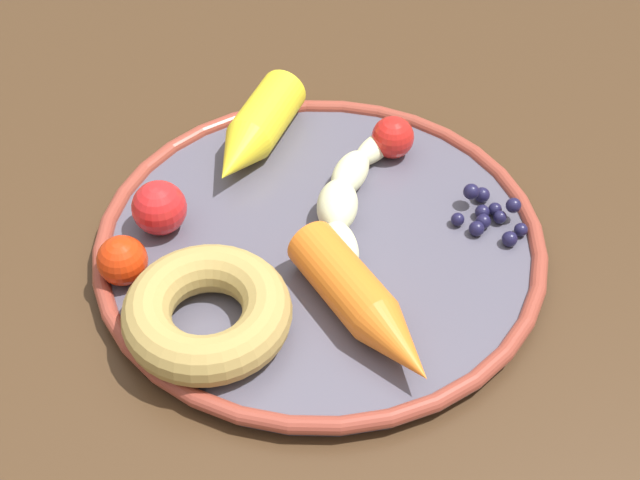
{
  "coord_description": "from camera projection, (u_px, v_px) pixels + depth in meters",
  "views": [
    {
      "loc": [
        0.08,
        -0.48,
        1.22
      ],
      "look_at": [
        0.03,
        -0.03,
        0.75
      ],
      "focal_mm": 51.05,
      "sensor_mm": 36.0,
      "label": 1
    }
  ],
  "objects": [
    {
      "name": "donut",
      "position": [
        207.0,
        313.0,
        0.59
      ],
      "size": [
        0.15,
        0.15,
        0.03
      ],
      "primitive_type": "torus",
      "rotation": [
        0.0,
        0.0,
        2.58
      ],
      "color": "#AA8D49",
      "rests_on": "plate"
    },
    {
      "name": "tomato_far",
      "position": [
        393.0,
        137.0,
        0.71
      ],
      "size": [
        0.03,
        0.03,
        0.03
      ],
      "primitive_type": "sphere",
      "color": "red",
      "rests_on": "plate"
    },
    {
      "name": "blueberry_pile",
      "position": [
        489.0,
        214.0,
        0.67
      ],
      "size": [
        0.06,
        0.06,
        0.02
      ],
      "color": "#191638",
      "rests_on": "plate"
    },
    {
      "name": "tomato_mid",
      "position": [
        122.0,
        261.0,
        0.62
      ],
      "size": [
        0.04,
        0.04,
        0.04
      ],
      "primitive_type": "sphere",
      "color": "red",
      "rests_on": "plate"
    },
    {
      "name": "dining_table",
      "position": [
        293.0,
        300.0,
        0.75
      ],
      "size": [
        1.1,
        0.83,
        0.74
      ],
      "color": "#402B19",
      "rests_on": "ground_plane"
    },
    {
      "name": "banana",
      "position": [
        349.0,
        209.0,
        0.66
      ],
      "size": [
        0.06,
        0.2,
        0.03
      ],
      "color": "beige",
      "rests_on": "plate"
    },
    {
      "name": "plate",
      "position": [
        320.0,
        243.0,
        0.66
      ],
      "size": [
        0.33,
        0.33,
        0.02
      ],
      "color": "#504D5C",
      "rests_on": "dining_table"
    },
    {
      "name": "tomato_near",
      "position": [
        159.0,
        208.0,
        0.65
      ],
      "size": [
        0.04,
        0.04,
        0.04
      ],
      "primitive_type": "sphere",
      "color": "red",
      "rests_on": "plate"
    },
    {
      "name": "carrot_yellow",
      "position": [
        255.0,
        132.0,
        0.71
      ],
      "size": [
        0.07,
        0.12,
        0.04
      ],
      "color": "yellow",
      "rests_on": "plate"
    },
    {
      "name": "carrot_orange",
      "position": [
        364.0,
        306.0,
        0.59
      ],
      "size": [
        0.11,
        0.13,
        0.04
      ],
      "color": "orange",
      "rests_on": "plate"
    }
  ]
}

